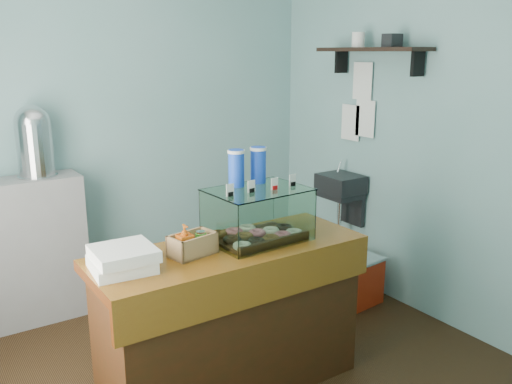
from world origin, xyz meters
TOP-DOWN VIEW (x-y plane):
  - ground at (0.00, 0.00)m, footprint 3.50×3.50m
  - room_shell at (0.03, 0.01)m, footprint 3.54×3.04m
  - counter at (0.00, -0.25)m, footprint 1.60×0.60m
  - back_shelf at (-0.90, 1.32)m, footprint 1.00×0.32m
  - display_case at (0.21, -0.20)m, footprint 0.58×0.44m
  - condiment_crate at (-0.24, -0.24)m, footprint 0.27×0.19m
  - pastry_boxes at (-0.62, -0.23)m, footprint 0.33×0.33m
  - coffee_urn at (-0.68, 1.34)m, footprint 0.28×0.28m
  - red_cooler at (1.40, 0.17)m, footprint 0.47×0.38m

SIDE VIEW (x-z plane):
  - ground at x=0.00m, z-range 0.00..0.00m
  - red_cooler at x=1.40m, z-range 0.00..0.39m
  - counter at x=0.00m, z-range 0.01..0.91m
  - back_shelf at x=-0.90m, z-range 0.00..1.10m
  - pastry_boxes at x=-0.62m, z-range 0.90..1.02m
  - condiment_crate at x=-0.24m, z-range 0.87..1.06m
  - display_case at x=0.21m, z-range 0.81..1.34m
  - coffee_urn at x=-0.68m, z-range 1.11..1.63m
  - room_shell at x=0.03m, z-range 0.30..3.12m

